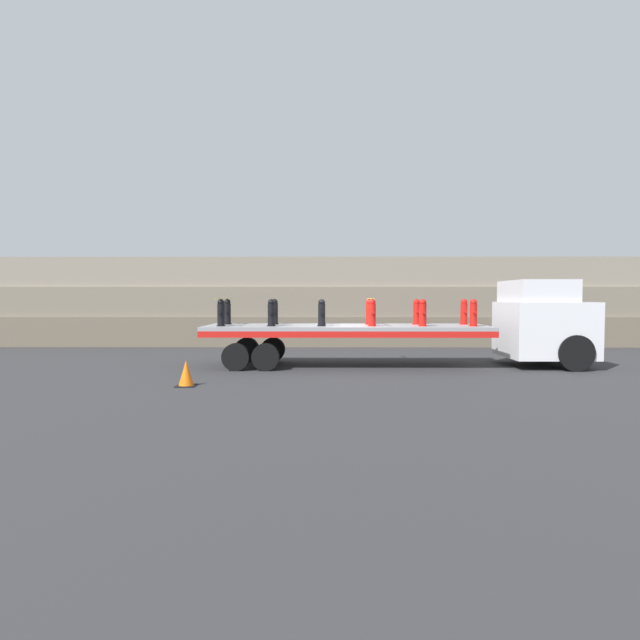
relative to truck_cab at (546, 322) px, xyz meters
The scene contains 19 objects.
ground_plane 6.90m from the truck_cab, behind, with size 120.00×120.00×0.00m, color #2D2D30.
rock_cliff 10.40m from the truck_cab, 130.51° to the left, with size 60.00×3.30×4.22m.
truck_cab is the anchor object (origin of this frame).
flatbed_trailer 7.43m from the truck_cab, behind, with size 9.46×2.59×1.38m.
fire_hydrant_black_near_0 10.89m from the truck_cab, behind, with size 0.29×0.49×0.89m.
fire_hydrant_black_far_0 10.89m from the truck_cab, behind, with size 0.29×0.49×0.89m.
fire_hydrant_black_near_1 9.24m from the truck_cab, behind, with size 0.29×0.49×0.89m.
fire_hydrant_black_far_1 9.24m from the truck_cab, behind, with size 0.29×0.49×0.89m.
fire_hydrant_black_near_2 7.60m from the truck_cab, behind, with size 0.29×0.49×0.89m.
fire_hydrant_black_far_2 7.60m from the truck_cab, behind, with size 0.29×0.49×0.89m.
fire_hydrant_red_near_3 5.95m from the truck_cab, behind, with size 0.29×0.49×0.89m.
fire_hydrant_red_far_3 5.95m from the truck_cab, behind, with size 0.29×0.49×0.89m.
fire_hydrant_red_near_4 4.32m from the truck_cab, behind, with size 0.29×0.49×0.89m.
fire_hydrant_red_far_4 4.32m from the truck_cab, behind, with size 0.29×0.49×0.89m.
fire_hydrant_red_near_5 2.69m from the truck_cab, 168.17° to the right, with size 0.29×0.49×0.89m.
fire_hydrant_red_far_5 2.69m from the truck_cab, 168.17° to the left, with size 0.29×0.49×0.89m.
cargo_strap_rear 10.90m from the truck_cab, behind, with size 0.05×2.69×0.01m.
cargo_strap_middle 5.97m from the truck_cab, behind, with size 0.05×2.69×0.01m.
traffic_cone 11.83m from the truck_cab, 160.58° to the right, with size 0.50×0.50×0.68m.
Camera 1 is at (-0.76, -16.83, 2.32)m, focal length 28.00 mm.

